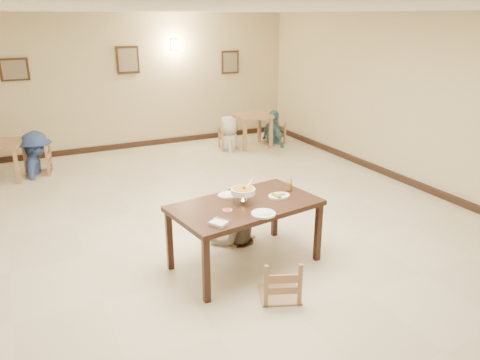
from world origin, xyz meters
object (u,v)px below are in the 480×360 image
curry_warmer (243,191)px  drink_glass (289,186)px  chair_near (281,259)px  bg_diner_c (229,116)px  bg_table_left (1,149)px  bg_chair_rl (229,130)px  bg_chair_lr (36,149)px  chair_far (231,205)px  bg_chair_rr (274,123)px  main_diner (234,188)px  bg_diner_b (33,132)px  bg_diner_d (274,110)px  bg_table_right (253,120)px  main_table (245,210)px

curry_warmer → drink_glass: 0.74m
chair_near → bg_diner_c: size_ratio=0.60×
bg_table_left → bg_chair_rl: 4.68m
bg_chair_lr → bg_chair_rl: 4.10m
chair_far → bg_chair_rr: bearing=32.6°
main_diner → drink_glass: 0.75m
bg_chair_rl → bg_diner_c: (0.00, -0.00, 0.33)m
bg_diner_b → bg_diner_d: 5.28m
bg_table_left → bg_chair_rl: bearing=0.7°
chair_near → drink_glass: size_ratio=6.47×
bg_chair_rr → bg_diner_c: size_ratio=0.64×
chair_near → bg_diner_c: (2.04, 5.71, 0.32)m
curry_warmer → chair_near: bearing=-86.3°
bg_diner_c → bg_diner_d: (1.18, 0.00, 0.04)m
curry_warmer → bg_table_left: (-2.59, 4.85, -0.37)m
bg_chair_lr → bg_diner_d: bg_diner_d is taller
drink_glass → bg_table_left: bearing=125.1°
chair_far → chair_near: chair_far is taller
bg_table_left → bg_table_right: bg_table_right is taller
main_table → bg_chair_rr: bg_chair_rr is taller
bg_table_right → bg_diner_d: bearing=3.7°
drink_glass → bg_diner_b: bg_diner_b is taller
main_table → bg_chair_rr: (3.25, 4.92, -0.24)m
main_diner → bg_chair_rr: 5.27m
chair_near → drink_glass: bearing=-103.9°
bg_chair_rl → bg_chair_rr: bg_chair_rr is taller
main_table → bg_table_left: bearing=109.7°
main_table → main_diner: size_ratio=1.22×
curry_warmer → bg_chair_rl: size_ratio=0.36×
drink_glass → chair_near: bearing=-125.7°
main_table → bg_diner_b: bearing=103.9°
bg_chair_lr → main_diner: bearing=39.7°
main_table → bg_chair_rr: size_ratio=1.89×
chair_near → drink_glass: 1.22m
chair_near → bg_diner_b: bearing=-48.3°
bg_chair_lr → bg_chair_rl: bearing=102.4°
main_table → chair_near: size_ratio=2.02×
chair_far → chair_near: (-0.12, -1.51, -0.05)m
drink_glass → bg_chair_lr: 5.52m
bg_table_left → bg_diner_d: 5.87m
main_table → main_diner: (0.16, 0.65, 0.03)m
bg_chair_rl → bg_diner_d: size_ratio=0.55×
main_table → bg_diner_d: 5.89m
bg_table_right → bg_diner_d: 0.62m
chair_far → bg_table_right: (2.51, 4.17, 0.13)m
bg_diner_b → bg_table_left: bearing=106.8°
main_table → bg_diner_d: (3.25, 4.92, 0.08)m
main_diner → drink_glass: bearing=135.4°
main_table → bg_table_right: size_ratio=2.26×
bg_diner_d → bg_diner_b: bearing=90.8°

